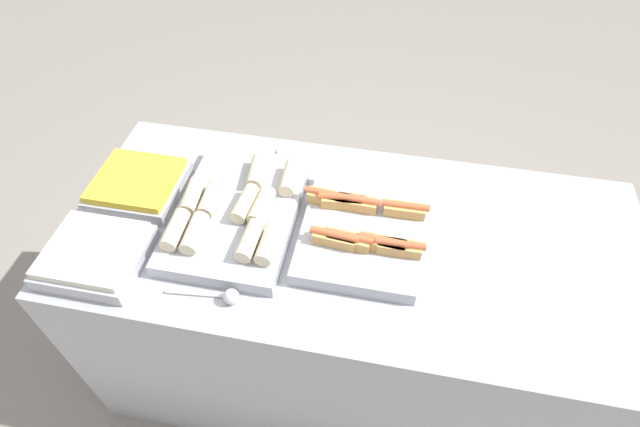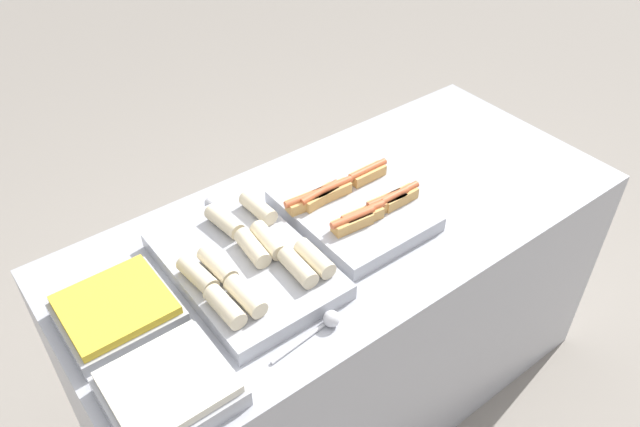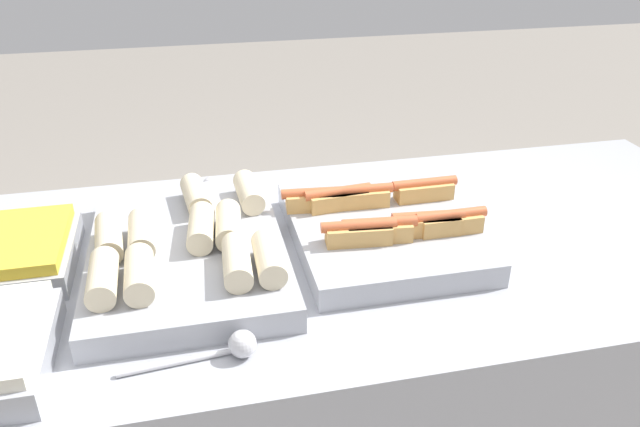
# 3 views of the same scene
# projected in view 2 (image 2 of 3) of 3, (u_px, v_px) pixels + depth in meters

# --- Properties ---
(ground_plane) EXTENTS (12.00, 12.00, 0.00)m
(ground_plane) POSITION_uv_depth(u_px,v_px,m) (341.00, 385.00, 2.54)
(ground_plane) COLOR gray
(counter) EXTENTS (1.84, 0.83, 0.89)m
(counter) POSITION_uv_depth(u_px,v_px,m) (344.00, 312.00, 2.26)
(counter) COLOR #A8AAB2
(counter) RESTS_ON ground_plane
(tray_hotdogs) EXTENTS (0.40, 0.45, 0.10)m
(tray_hotdogs) POSITION_uv_depth(u_px,v_px,m) (353.00, 208.00, 1.96)
(tray_hotdogs) COLOR #A8AAB2
(tray_hotdogs) RESTS_ON counter
(tray_wraps) EXTENTS (0.38, 0.55, 0.10)m
(tray_wraps) POSITION_uv_depth(u_px,v_px,m) (246.00, 263.00, 1.77)
(tray_wraps) COLOR #A8AAB2
(tray_wraps) RESTS_ON counter
(tray_side_front) EXTENTS (0.29, 0.27, 0.07)m
(tray_side_front) POSITION_uv_depth(u_px,v_px,m) (169.00, 389.00, 1.45)
(tray_side_front) COLOR #A8AAB2
(tray_side_front) RESTS_ON counter
(tray_side_back) EXTENTS (0.29, 0.27, 0.07)m
(tray_side_back) POSITION_uv_depth(u_px,v_px,m) (117.00, 311.00, 1.63)
(tray_side_back) COLOR #A8AAB2
(tray_side_back) RESTS_ON counter
(serving_spoon_near) EXTENTS (0.22, 0.05, 0.05)m
(serving_spoon_near) POSITION_uv_depth(u_px,v_px,m) (326.00, 322.00, 1.62)
(serving_spoon_near) COLOR silver
(serving_spoon_near) RESTS_ON counter
(serving_spoon_far) EXTENTS (0.20, 0.05, 0.05)m
(serving_spoon_far) POSITION_uv_depth(u_px,v_px,m) (208.00, 206.00, 1.99)
(serving_spoon_far) COLOR silver
(serving_spoon_far) RESTS_ON counter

